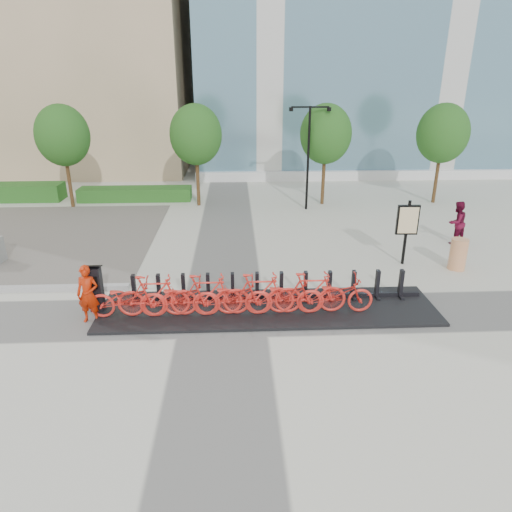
{
  "coord_description": "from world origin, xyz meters",
  "views": [
    {
      "loc": [
        0.4,
        -11.34,
        6.24
      ],
      "look_at": [
        1.0,
        1.5,
        1.2
      ],
      "focal_mm": 32.0,
      "sensor_mm": 36.0,
      "label": 1
    }
  ],
  "objects_px": {
    "worker_red": "(88,294)",
    "pedestrian": "(457,223)",
    "kiosk": "(96,288)",
    "bike_0": "(127,299)",
    "construction_barrel": "(458,254)",
    "map_sign": "(407,223)"
  },
  "relations": [
    {
      "from": "bike_0",
      "to": "map_sign",
      "type": "relative_size",
      "value": 0.89
    },
    {
      "from": "map_sign",
      "to": "worker_red",
      "type": "bearing_deg",
      "value": -157.5
    },
    {
      "from": "construction_barrel",
      "to": "worker_red",
      "type": "bearing_deg",
      "value": -165.05
    },
    {
      "from": "kiosk",
      "to": "pedestrian",
      "type": "height_order",
      "value": "pedestrian"
    },
    {
      "from": "kiosk",
      "to": "worker_red",
      "type": "height_order",
      "value": "worker_red"
    },
    {
      "from": "worker_red",
      "to": "construction_barrel",
      "type": "xyz_separation_m",
      "value": [
        11.67,
        3.11,
        -0.27
      ]
    },
    {
      "from": "bike_0",
      "to": "kiosk",
      "type": "xyz_separation_m",
      "value": [
        -0.95,
        0.44,
        0.14
      ]
    },
    {
      "from": "worker_red",
      "to": "map_sign",
      "type": "relative_size",
      "value": 0.7
    },
    {
      "from": "worker_red",
      "to": "pedestrian",
      "type": "relative_size",
      "value": 0.95
    },
    {
      "from": "bike_0",
      "to": "construction_barrel",
      "type": "relative_size",
      "value": 1.88
    },
    {
      "from": "bike_0",
      "to": "pedestrian",
      "type": "distance_m",
      "value": 13.09
    },
    {
      "from": "bike_0",
      "to": "pedestrian",
      "type": "height_order",
      "value": "pedestrian"
    },
    {
      "from": "pedestrian",
      "to": "map_sign",
      "type": "height_order",
      "value": "map_sign"
    },
    {
      "from": "bike_0",
      "to": "pedestrian",
      "type": "xyz_separation_m",
      "value": [
        11.79,
        5.68,
        0.24
      ]
    },
    {
      "from": "kiosk",
      "to": "map_sign",
      "type": "height_order",
      "value": "map_sign"
    },
    {
      "from": "worker_red",
      "to": "map_sign",
      "type": "height_order",
      "value": "map_sign"
    },
    {
      "from": "construction_barrel",
      "to": "map_sign",
      "type": "height_order",
      "value": "map_sign"
    },
    {
      "from": "worker_red",
      "to": "construction_barrel",
      "type": "height_order",
      "value": "worker_red"
    },
    {
      "from": "kiosk",
      "to": "bike_0",
      "type": "bearing_deg",
      "value": -25.91
    },
    {
      "from": "pedestrian",
      "to": "map_sign",
      "type": "distance_m",
      "value": 3.57
    },
    {
      "from": "construction_barrel",
      "to": "map_sign",
      "type": "xyz_separation_m",
      "value": [
        -1.7,
        0.57,
        0.99
      ]
    },
    {
      "from": "construction_barrel",
      "to": "kiosk",
      "type": "bearing_deg",
      "value": -167.35
    }
  ]
}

